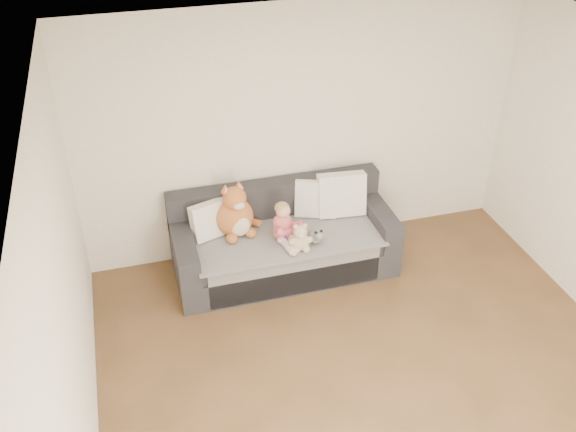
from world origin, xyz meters
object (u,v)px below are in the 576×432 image
(sofa, at_px, (283,242))
(teddy_bear, at_px, (300,240))
(sippy_cup, at_px, (284,236))
(plush_cat, at_px, (235,214))
(toddler, at_px, (284,225))

(sofa, relative_size, teddy_bear, 7.48)
(sippy_cup, bearing_deg, sofa, 78.80)
(plush_cat, height_order, sippy_cup, plush_cat)
(toddler, bearing_deg, sofa, 61.45)
(plush_cat, xyz_separation_m, sippy_cup, (0.42, -0.28, -0.15))
(sippy_cup, bearing_deg, toddler, 74.33)
(teddy_bear, bearing_deg, sofa, 104.46)
(sofa, bearing_deg, sippy_cup, -101.20)
(teddy_bear, height_order, sippy_cup, teddy_bear)
(sippy_cup, bearing_deg, plush_cat, 146.42)
(toddler, distance_m, plush_cat, 0.50)
(toddler, relative_size, sippy_cup, 3.61)
(sofa, height_order, toddler, toddler)
(sofa, relative_size, plush_cat, 3.75)
(sofa, bearing_deg, teddy_bear, -80.04)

